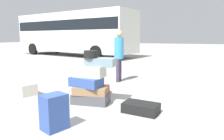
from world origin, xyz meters
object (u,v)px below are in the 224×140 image
object	(u,v)px
suitcase_cream_left_side	(26,89)
suitcase_maroon_right_side	(98,89)
suitcase_slate_white_trunk	(80,82)
person_bearded_onlooker	(119,52)
suitcase_tower	(91,81)
suitcase_black_upright_blue	(141,108)
parked_bus	(73,31)
suitcase_navy_behind_tower	(54,112)

from	to	relation	value
suitcase_cream_left_side	suitcase_maroon_right_side	bearing A→B (deg)	47.53
suitcase_slate_white_trunk	person_bearded_onlooker	world-z (taller)	person_bearded_onlooker
suitcase_tower	suitcase_slate_white_trunk	distance (m)	1.74
suitcase_slate_white_trunk	suitcase_black_upright_blue	bearing A→B (deg)	-54.32
suitcase_cream_left_side	parked_bus	world-z (taller)	parked_bus
suitcase_cream_left_side	person_bearded_onlooker	distance (m)	3.01
suitcase_slate_white_trunk	parked_bus	size ratio (longest dim) A/B	0.05
suitcase_tower	suitcase_navy_behind_tower	world-z (taller)	suitcase_tower
suitcase_tower	suitcase_slate_white_trunk	size ratio (longest dim) A/B	2.22
suitcase_maroon_right_side	suitcase_slate_white_trunk	world-z (taller)	suitcase_slate_white_trunk
suitcase_cream_left_side	person_bearded_onlooker	xyz separation A→B (m)	(1.69, 2.34, 0.83)
suitcase_black_upright_blue	person_bearded_onlooker	distance (m)	3.00
suitcase_tower	person_bearded_onlooker	distance (m)	2.40
suitcase_cream_left_side	suitcase_navy_behind_tower	bearing A→B (deg)	-14.38
suitcase_navy_behind_tower	parked_bus	size ratio (longest dim) A/B	0.05
suitcase_slate_white_trunk	parked_bus	xyz separation A→B (m)	(-5.39, 8.66, 1.71)
suitcase_tower	parked_bus	size ratio (longest dim) A/B	0.11
suitcase_cream_left_side	suitcase_black_upright_blue	xyz separation A→B (m)	(3.00, -0.21, -0.05)
suitcase_tower	suitcase_black_upright_blue	bearing A→B (deg)	-10.01
suitcase_navy_behind_tower	suitcase_slate_white_trunk	distance (m)	2.96
person_bearded_onlooker	suitcase_cream_left_side	bearing A→B (deg)	-38.55
suitcase_slate_white_trunk	suitcase_maroon_right_side	bearing A→B (deg)	-52.90
suitcase_navy_behind_tower	suitcase_slate_white_trunk	size ratio (longest dim) A/B	1.09
suitcase_navy_behind_tower	suitcase_slate_white_trunk	xyz separation A→B (m)	(-1.08, 2.76, -0.16)
suitcase_cream_left_side	suitcase_slate_white_trunk	bearing A→B (deg)	81.80
suitcase_slate_white_trunk	suitcase_navy_behind_tower	bearing A→B (deg)	-87.67
suitcase_maroon_right_side	suitcase_black_upright_blue	distance (m)	1.67
suitcase_cream_left_side	person_bearded_onlooker	world-z (taller)	person_bearded_onlooker
suitcase_slate_white_trunk	suitcase_cream_left_side	bearing A→B (deg)	-139.62
suitcase_slate_white_trunk	parked_bus	world-z (taller)	parked_bus
person_bearded_onlooker	parked_bus	size ratio (longest dim) A/B	0.16
suitcase_black_upright_blue	suitcase_slate_white_trunk	xyz separation A→B (m)	(-2.20, 1.56, 0.03)
suitcase_navy_behind_tower	suitcase_black_upright_blue	xyz separation A→B (m)	(1.13, 1.20, -0.19)
suitcase_black_upright_blue	person_bearded_onlooker	xyz separation A→B (m)	(-1.31, 2.55, 0.88)
suitcase_slate_white_trunk	parked_bus	distance (m)	10.34
suitcase_tower	suitcase_cream_left_side	size ratio (longest dim) A/B	2.29
suitcase_tower	suitcase_maroon_right_side	size ratio (longest dim) A/B	2.15
suitcase_tower	suitcase_navy_behind_tower	size ratio (longest dim) A/B	2.04
suitcase_tower	parked_bus	distance (m)	11.97
suitcase_cream_left_side	suitcase_black_upright_blue	distance (m)	3.01
suitcase_tower	suitcase_black_upright_blue	size ratio (longest dim) A/B	1.73
suitcase_black_upright_blue	suitcase_slate_white_trunk	world-z (taller)	suitcase_slate_white_trunk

